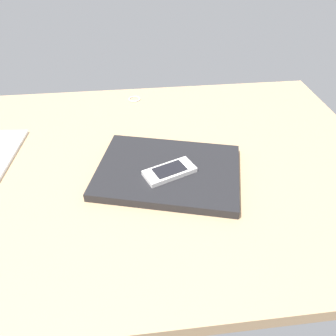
# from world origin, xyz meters

# --- Properties ---
(desk_surface) EXTENTS (1.20, 0.80, 0.03)m
(desk_surface) POSITION_xyz_m (0.00, 0.00, 0.01)
(desk_surface) COLOR tan
(desk_surface) RESTS_ON ground
(laptop_closed) EXTENTS (0.36, 0.30, 0.02)m
(laptop_closed) POSITION_xyz_m (0.08, -0.05, 0.04)
(laptop_closed) COLOR black
(laptop_closed) RESTS_ON desk_surface
(cell_phone_on_laptop) EXTENTS (0.12, 0.09, 0.01)m
(cell_phone_on_laptop) POSITION_xyz_m (0.08, -0.07, 0.06)
(cell_phone_on_laptop) COLOR silver
(cell_phone_on_laptop) RESTS_ON laptop_closed
(key_ring) EXTENTS (0.04, 0.04, 0.00)m
(key_ring) POSITION_xyz_m (0.02, 0.32, 0.03)
(key_ring) COLOR silver
(key_ring) RESTS_ON desk_surface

